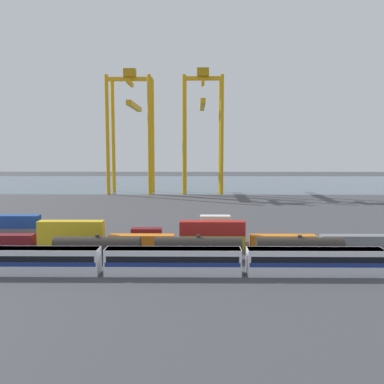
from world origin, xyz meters
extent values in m
plane|color=#424247|center=(0.00, 40.00, 0.00)|extent=(420.00, 420.00, 0.00)
cube|color=#475B6B|center=(0.00, 143.10, 0.00)|extent=(400.00, 110.00, 0.01)
cube|color=silver|center=(-23.41, -19.82, 1.95)|extent=(20.08, 3.10, 3.90)
cube|color=navy|center=(-23.41, -19.82, 1.85)|extent=(19.68, 3.14, 0.64)
cube|color=black|center=(-23.41, -19.82, 2.63)|extent=(19.28, 3.13, 0.90)
cube|color=slate|center=(-23.41, -19.82, 3.72)|extent=(19.88, 2.85, 0.36)
cube|color=silver|center=(-2.43, -19.82, 1.95)|extent=(20.08, 3.10, 3.90)
cube|color=navy|center=(-2.43, -19.82, 1.85)|extent=(19.68, 3.14, 0.64)
cube|color=black|center=(-2.43, -19.82, 2.63)|extent=(19.28, 3.13, 0.90)
cube|color=slate|center=(-2.43, -19.82, 3.72)|extent=(19.88, 2.85, 0.36)
cube|color=silver|center=(18.55, -19.82, 1.95)|extent=(20.08, 3.10, 3.90)
cube|color=navy|center=(18.55, -19.82, 1.85)|extent=(19.68, 3.14, 0.64)
cube|color=black|center=(18.55, -19.82, 2.63)|extent=(19.28, 3.13, 0.90)
cube|color=slate|center=(18.55, -19.82, 3.72)|extent=(19.88, 2.85, 0.36)
cube|color=#232326|center=(-15.43, -12.18, 0.55)|extent=(14.31, 2.50, 1.10)
cylinder|color=#2D2823|center=(-15.43, -12.18, 2.55)|extent=(14.31, 2.90, 2.90)
cylinder|color=#2D2823|center=(-15.43, -12.18, 4.18)|extent=(0.70, 0.70, 0.36)
cube|color=#232326|center=(1.33, -12.18, 0.55)|extent=(14.31, 2.50, 1.10)
cylinder|color=#2D2823|center=(1.33, -12.18, 2.55)|extent=(14.31, 2.90, 2.90)
cylinder|color=#2D2823|center=(1.33, -12.18, 4.18)|extent=(0.70, 0.70, 0.36)
cube|color=#232326|center=(18.08, -12.18, 0.55)|extent=(14.31, 2.50, 1.10)
cylinder|color=#2D2823|center=(18.08, -12.18, 2.55)|extent=(14.31, 2.90, 2.90)
cylinder|color=#2D2823|center=(18.08, -12.18, 4.18)|extent=(0.70, 0.70, 0.36)
cube|color=maroon|center=(-35.42, -3.67, 1.30)|extent=(12.10, 2.44, 2.60)
cube|color=gold|center=(-22.30, -3.67, 1.30)|extent=(12.10, 2.44, 2.60)
cube|color=gold|center=(-22.30, -3.67, 3.90)|extent=(12.10, 2.44, 2.60)
cube|color=orange|center=(-9.17, -3.67, 1.30)|extent=(12.10, 2.44, 2.60)
cube|color=gold|center=(3.95, -3.67, 1.30)|extent=(12.10, 2.44, 2.60)
cube|color=#AD211C|center=(3.95, -3.67, 3.90)|extent=(12.10, 2.44, 2.60)
cube|color=orange|center=(17.08, -3.67, 1.30)|extent=(12.10, 2.44, 2.60)
cube|color=slate|center=(30.21, -3.67, 1.30)|extent=(12.10, 2.44, 2.60)
cube|color=slate|center=(-36.69, 2.81, 1.30)|extent=(12.10, 2.44, 2.60)
cube|color=#1C4299|center=(-36.69, 2.81, 3.90)|extent=(12.10, 2.44, 2.60)
cube|color=#197538|center=(-22.86, 2.81, 1.30)|extent=(6.04, 2.44, 2.60)
cube|color=maroon|center=(-9.03, 2.81, 1.30)|extent=(6.04, 2.44, 2.60)
cube|color=#AD211C|center=(4.79, 2.81, 1.30)|extent=(6.04, 2.44, 2.60)
cube|color=silver|center=(4.79, 2.81, 3.90)|extent=(6.04, 2.44, 2.60)
cylinder|color=gold|center=(-34.26, 87.88, 23.57)|extent=(1.50, 1.50, 47.13)
cylinder|color=gold|center=(-17.55, 87.88, 23.57)|extent=(1.50, 1.50, 47.13)
cylinder|color=gold|center=(-34.26, 99.50, 23.57)|extent=(1.50, 1.50, 47.13)
cylinder|color=gold|center=(-17.55, 99.50, 23.57)|extent=(1.50, 1.50, 47.13)
cube|color=gold|center=(-25.91, 93.69, 46.33)|extent=(18.31, 1.20, 1.60)
cube|color=gold|center=(-25.91, 93.69, 44.73)|extent=(1.20, 13.22, 1.60)
cube|color=gold|center=(-25.91, 105.57, 36.60)|extent=(2.00, 33.94, 2.00)
cube|color=#A77A10|center=(-25.91, 93.69, 48.73)|extent=(4.80, 4.00, 3.20)
cylinder|color=gold|center=(-3.85, 89.12, 23.68)|extent=(1.50, 1.50, 47.36)
cylinder|color=gold|center=(11.11, 89.12, 23.68)|extent=(1.50, 1.50, 47.36)
cylinder|color=gold|center=(-3.85, 98.25, 23.68)|extent=(1.50, 1.50, 47.36)
cylinder|color=gold|center=(11.11, 98.25, 23.68)|extent=(1.50, 1.50, 47.36)
cube|color=gold|center=(3.63, 93.69, 46.56)|extent=(16.56, 1.20, 1.60)
cube|color=gold|center=(3.63, 93.69, 44.96)|extent=(1.20, 10.73, 1.60)
cube|color=gold|center=(3.63, 106.47, 37.24)|extent=(2.00, 36.53, 2.00)
cube|color=#A77A10|center=(3.63, 93.69, 48.96)|extent=(4.80, 4.00, 3.20)
camera|label=1|loc=(1.00, -81.15, 18.71)|focal=39.70mm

